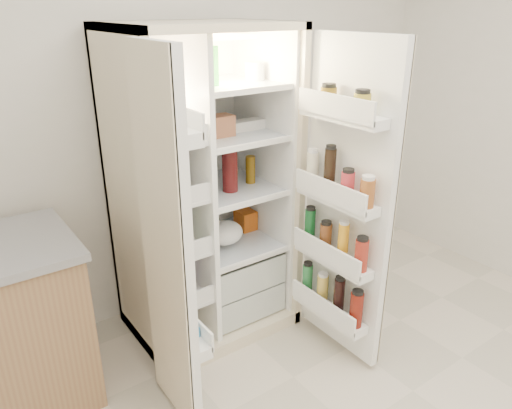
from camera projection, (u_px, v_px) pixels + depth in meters
wall_back at (184, 98)px, 2.96m from camera, size 4.00×0.02×2.70m
refrigerator at (203, 211)px, 2.88m from camera, size 0.92×0.70×1.80m
freezer_door at (168, 251)px, 2.09m from camera, size 0.15×0.40×1.72m
fridge_door at (345, 210)px, 2.56m from camera, size 0.17×0.58×1.72m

